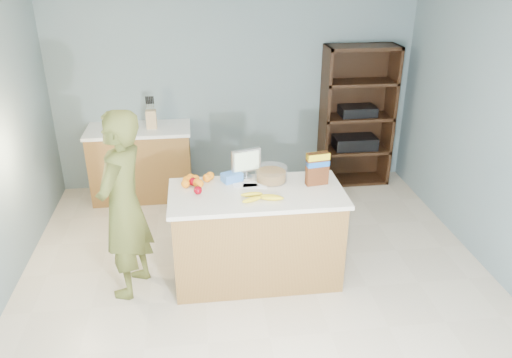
{
  "coord_description": "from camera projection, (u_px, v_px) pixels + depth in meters",
  "views": [
    {
      "loc": [
        -0.5,
        -3.64,
        2.85
      ],
      "look_at": [
        0.0,
        0.35,
        1.0
      ],
      "focal_mm": 35.0,
      "sensor_mm": 36.0,
      "label": 1
    }
  ],
  "objects": [
    {
      "name": "bananas",
      "position": [
        262.0,
        197.0,
        4.28
      ],
      "size": [
        0.37,
        0.18,
        0.04
      ],
      "color": "yellow",
      "rests_on": "counter_peninsula"
    },
    {
      "name": "walls",
      "position": [
        262.0,
        121.0,
        3.84
      ],
      "size": [
        4.52,
        5.02,
        2.51
      ],
      "color": "slate",
      "rests_on": "ground"
    },
    {
      "name": "person",
      "position": [
        124.0,
        206.0,
        4.27
      ],
      "size": [
        0.6,
        0.73,
        1.71
      ],
      "primitive_type": "imported",
      "rotation": [
        0.0,
        0.0,
        -1.92
      ],
      "color": "#505523",
      "rests_on": "ground"
    },
    {
      "name": "cereal_box",
      "position": [
        317.0,
        166.0,
        4.49
      ],
      "size": [
        0.21,
        0.11,
        0.31
      ],
      "color": "#592B14",
      "rests_on": "counter_peninsula"
    },
    {
      "name": "tv",
      "position": [
        246.0,
        162.0,
        4.63
      ],
      "size": [
        0.28,
        0.12,
        0.28
      ],
      "color": "silver",
      "rests_on": "counter_peninsula"
    },
    {
      "name": "shelving_unit",
      "position": [
        355.0,
        118.0,
        6.46
      ],
      "size": [
        0.9,
        0.4,
        1.8
      ],
      "color": "black",
      "rests_on": "ground"
    },
    {
      "name": "counter_peninsula",
      "position": [
        257.0,
        238.0,
        4.63
      ],
      "size": [
        1.56,
        0.76,
        0.9
      ],
      "color": "brown",
      "rests_on": "ground"
    },
    {
      "name": "floor",
      "position": [
        261.0,
        295.0,
        4.53
      ],
      "size": [
        4.5,
        5.0,
        0.02
      ],
      "primitive_type": "cube",
      "color": "beige",
      "rests_on": "ground"
    },
    {
      "name": "salad_bowl",
      "position": [
        271.0,
        175.0,
        4.61
      ],
      "size": [
        0.3,
        0.3,
        0.13
      ],
      "color": "#267219",
      "rests_on": "counter_peninsula"
    },
    {
      "name": "envelopes",
      "position": [
        250.0,
        185.0,
        4.53
      ],
      "size": [
        0.31,
        0.17,
        0.0
      ],
      "color": "white",
      "rests_on": "counter_peninsula"
    },
    {
      "name": "knife_block",
      "position": [
        151.0,
        119.0,
        5.95
      ],
      "size": [
        0.12,
        0.1,
        0.31
      ],
      "color": "tan",
      "rests_on": "back_cabinet"
    },
    {
      "name": "blue_carton",
      "position": [
        232.0,
        177.0,
        4.61
      ],
      "size": [
        0.21,
        0.18,
        0.08
      ],
      "primitive_type": "cube",
      "rotation": [
        0.0,
        0.0,
        0.42
      ],
      "color": "blue",
      "rests_on": "counter_peninsula"
    },
    {
      "name": "back_cabinet",
      "position": [
        142.0,
        162.0,
        6.19
      ],
      "size": [
        1.24,
        0.62,
        0.9
      ],
      "color": "brown",
      "rests_on": "ground"
    },
    {
      "name": "apples",
      "position": [
        196.0,
        186.0,
        4.44
      ],
      "size": [
        0.11,
        0.26,
        0.08
      ],
      "color": "maroon",
      "rests_on": "counter_peninsula"
    },
    {
      "name": "oranges",
      "position": [
        196.0,
        180.0,
        4.55
      ],
      "size": [
        0.3,
        0.24,
        0.08
      ],
      "color": "orange",
      "rests_on": "counter_peninsula"
    }
  ]
}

